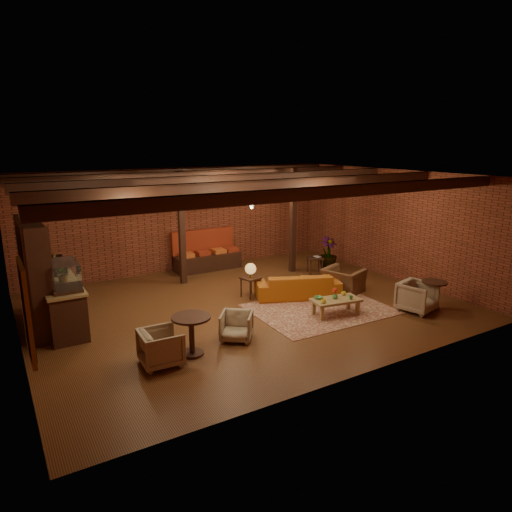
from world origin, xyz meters
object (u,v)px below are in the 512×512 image
armchair_b (237,325)px  armchair_far (417,295)px  sofa (298,285)px  plant_tall (329,222)px  side_table_book (315,259)px  side_table_lamp (251,271)px  armchair_a (161,346)px  round_table_right (434,291)px  armchair_right (343,276)px  coffee_table (335,301)px  round_table_left (191,329)px

armchair_b → armchair_far: bearing=28.1°
sofa → plant_tall: (2.45, 1.75, 1.21)m
sofa → side_table_book: bearing=-116.9°
side_table_lamp → armchair_a: size_ratio=1.24×
armchair_b → round_table_right: round_table_right is taller
plant_tall → sofa: bearing=-144.5°
plant_tall → side_table_lamp: bearing=-162.3°
armchair_right → armchair_far: 2.10m
armchair_b → side_table_book: (4.39, 3.04, 0.15)m
coffee_table → plant_tall: (2.44, 3.23, 1.18)m
armchair_a → armchair_right: armchair_right is taller
sofa → side_table_lamp: size_ratio=2.38×
sofa → armchair_a: armchair_a is taller
side_table_lamp → round_table_right: side_table_lamp is taller
round_table_left → side_table_book: bearing=30.4°
coffee_table → armchair_right: 1.79m
armchair_b → armchair_far: armchair_far is taller
armchair_right → side_table_book: armchair_right is taller
sofa → plant_tall: size_ratio=0.71×
sofa → armchair_b: 3.04m
coffee_table → armchair_a: bearing=-176.4°
armchair_right → plant_tall: bearing=-48.5°
armchair_far → armchair_right: bearing=90.5°
armchair_right → plant_tall: size_ratio=0.32×
side_table_lamp → round_table_right: size_ratio=1.31×
sofa → round_table_right: (2.33, -2.40, 0.15)m
sofa → round_table_right: round_table_right is taller
side_table_book → plant_tall: bearing=17.8°
sofa → round_table_left: bearing=46.5°
coffee_table → round_table_left: (-3.70, -0.18, 0.18)m
armchair_far → plant_tall: plant_tall is taller
coffee_table → armchair_right: armchair_right is taller
round_table_right → coffee_table: bearing=158.5°
armchair_right → plant_tall: plant_tall is taller
armchair_a → side_table_book: (6.09, 3.29, 0.10)m
sofa → side_table_lamp: bearing=-8.6°
plant_tall → armchair_right: bearing=-119.2°
coffee_table → armchair_b: size_ratio=1.89×
side_table_lamp → plant_tall: (3.51, 1.12, 0.83)m
side_table_lamp → round_table_right: bearing=-41.8°
coffee_table → armchair_a: (-4.35, -0.28, 0.02)m
sofa → side_table_book: 2.33m
armchair_b → armchair_right: armchair_right is taller
side_table_lamp → round_table_left: bearing=-138.9°
armchair_right → side_table_book: size_ratio=1.66×
armchair_a → plant_tall: (6.79, 3.51, 1.16)m
armchair_right → side_table_book: 1.85m
round_table_left → armchair_far: armchair_far is taller
side_table_book → round_table_right: round_table_right is taller
round_table_left → armchair_b: size_ratio=1.21×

